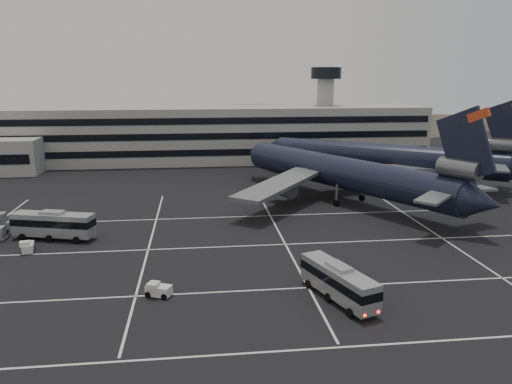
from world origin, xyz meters
TOP-DOWN VIEW (x-y plane):
  - ground at (0.00, 0.00)m, footprint 260.00×260.00m
  - lane_markings at (0.95, 0.72)m, footprint 90.00×55.62m
  - terminal at (-2.95, 71.14)m, footprint 125.00×26.00m
  - hills at (17.99, 170.00)m, footprint 352.00×180.00m
  - trijet_main at (26.25, 25.53)m, footprint 42.15×52.79m
  - trijet_far at (40.06, 40.75)m, footprint 49.46×39.57m
  - bus_near at (14.30, -13.17)m, footprint 5.79×10.75m
  - bus_far at (-19.18, 9.93)m, footprint 11.62×5.62m
  - tug_a at (-21.09, 4.91)m, footprint 2.00×2.73m
  - tug_b at (-3.54, -10.25)m, footprint 2.83×2.33m

SIDE VIEW (x-z plane):
  - hills at x=17.99m, z-range -34.07..9.93m
  - ground at x=0.00m, z-range 0.00..0.00m
  - lane_markings at x=0.95m, z-range 0.00..0.01m
  - tug_b at x=-3.54m, z-range -0.09..1.50m
  - tug_a at x=-21.09m, z-range -0.09..1.50m
  - bus_near at x=14.30m, z-range 0.17..3.89m
  - bus_far at x=-19.18m, z-range 0.19..4.19m
  - trijet_main at x=26.25m, z-range -3.79..14.29m
  - trijet_far at x=40.06m, z-range -3.61..14.47m
  - terminal at x=-2.95m, z-range -5.07..18.93m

